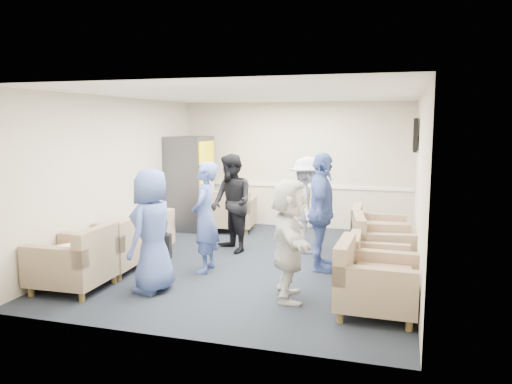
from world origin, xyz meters
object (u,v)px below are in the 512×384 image
(person_mid_right, at_px, (321,212))
(person_front_left, at_px, (152,231))
(armchair_corner, at_px, (231,213))
(armchair_left_mid, at_px, (112,249))
(armchair_right_near, at_px, (372,284))
(person_front_right, at_px, (289,240))
(person_mid_left, at_px, (205,217))
(armchair_left_far, at_px, (149,235))
(person_back_left, at_px, (231,203))
(armchair_right_midnear, at_px, (376,268))
(armchair_right_midfar, at_px, (379,248))
(armchair_left_near, at_px, (77,263))
(armchair_right_far, at_px, (375,235))
(person_back_right, at_px, (308,205))
(vending_machine, at_px, (190,183))

(person_mid_right, bearing_deg, person_front_left, 122.73)
(armchair_corner, bearing_deg, armchair_left_mid, 69.09)
(armchair_right_near, height_order, person_front_left, person_front_left)
(person_mid_right, bearing_deg, person_front_right, 166.71)
(person_mid_right, xyz_separation_m, person_front_right, (-0.19, -1.40, -0.13))
(armchair_corner, relative_size, person_front_right, 0.68)
(armchair_right_near, height_order, person_mid_left, person_mid_left)
(armchair_left_far, bearing_deg, person_front_left, 23.82)
(armchair_right_near, bearing_deg, person_back_left, 49.69)
(armchair_right_midnear, bearing_deg, armchair_corner, 43.41)
(armchair_corner, distance_m, person_mid_left, 2.89)
(armchair_right_midfar, bearing_deg, armchair_corner, 48.46)
(armchair_right_midnear, relative_size, person_back_left, 0.49)
(armchair_left_near, relative_size, armchair_right_midnear, 1.14)
(armchair_right_midfar, bearing_deg, person_mid_right, 95.75)
(armchair_left_mid, relative_size, armchair_corner, 0.91)
(person_mid_right, bearing_deg, armchair_right_far, -40.06)
(armchair_left_near, height_order, person_mid_right, person_mid_right)
(armchair_corner, relative_size, person_front_left, 0.64)
(armchair_right_far, xyz_separation_m, person_front_left, (-2.77, -2.71, 0.47))
(armchair_left_far, distance_m, person_back_left, 1.54)
(armchair_corner, distance_m, person_back_left, 1.73)
(armchair_left_far, bearing_deg, person_front_right, 55.04)
(person_back_left, relative_size, person_back_right, 1.03)
(armchair_left_near, height_order, person_back_left, person_back_left)
(armchair_right_midnear, distance_m, person_mid_left, 2.61)
(armchair_left_near, bearing_deg, armchair_left_mid, 179.00)
(armchair_right_midfar, bearing_deg, person_back_right, 49.67)
(armchair_left_near, relative_size, armchair_corner, 0.91)
(vending_machine, xyz_separation_m, person_back_left, (1.49, -1.57, -0.12))
(armchair_left_mid, height_order, armchair_corner, armchair_corner)
(vending_machine, bearing_deg, armchair_right_midfar, -26.36)
(armchair_left_far, height_order, vending_machine, vending_machine)
(person_mid_left, bearing_deg, vending_machine, -157.75)
(person_mid_left, relative_size, person_back_left, 0.97)
(armchair_right_midfar, bearing_deg, person_front_right, 138.10)
(armchair_right_far, bearing_deg, armchair_left_mid, 117.33)
(armchair_left_mid, bearing_deg, armchair_right_near, 77.61)
(armchair_left_near, bearing_deg, vending_machine, -179.29)
(person_back_left, distance_m, person_back_right, 1.33)
(person_mid_left, relative_size, person_mid_right, 0.92)
(armchair_right_midnear, bearing_deg, armchair_right_near, 177.28)
(armchair_right_midfar, relative_size, person_mid_left, 0.62)
(armchair_left_far, distance_m, armchair_right_far, 3.91)
(armchair_right_near, bearing_deg, armchair_right_far, 3.69)
(armchair_left_mid, xyz_separation_m, armchair_corner, (0.77, 3.25, 0.01))
(person_front_left, xyz_separation_m, person_back_left, (0.33, 2.27, 0.03))
(armchair_left_far, xyz_separation_m, person_front_left, (1.03, -1.78, 0.52))
(armchair_left_near, bearing_deg, person_front_left, 103.30)
(armchair_left_near, height_order, vending_machine, vending_machine)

